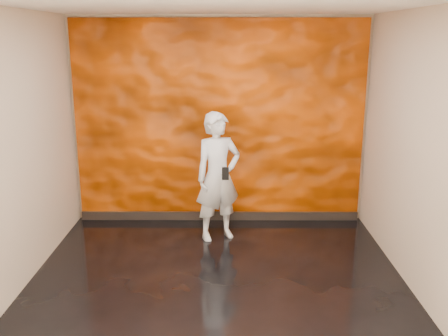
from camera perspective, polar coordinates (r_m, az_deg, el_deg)
room at (r=4.86m, az=-0.88°, el=1.45°), size 4.02×4.02×2.81m
feature_wall at (r=6.79m, az=-0.54°, el=5.15°), size 3.90×0.06×2.75m
baseboard at (r=7.09m, az=-0.52°, el=-5.48°), size 3.90×0.04×0.12m
man at (r=6.26m, az=-0.68°, el=-1.00°), size 0.70×0.60×1.63m
phone at (r=5.99m, az=0.16°, el=-0.64°), size 0.08×0.02×0.16m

